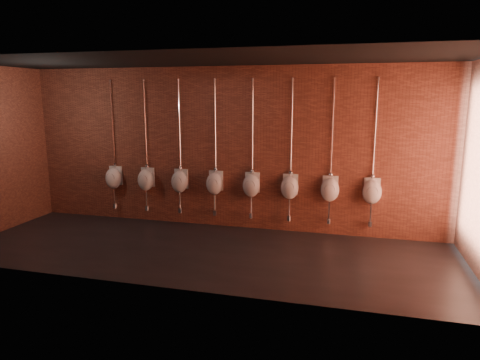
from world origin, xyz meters
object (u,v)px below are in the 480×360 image
object	(u,v)px
urinal_2	(180,181)
urinal_6	(330,189)
urinal_7	(372,191)
urinal_1	(146,179)
urinal_4	(251,185)
urinal_5	(290,187)
urinal_0	(114,177)
urinal_3	(215,183)

from	to	relation	value
urinal_2	urinal_6	xyz separation A→B (m)	(3.03, 0.00, 0.00)
urinal_2	urinal_7	xyz separation A→B (m)	(3.79, 0.00, 0.00)
urinal_1	urinal_6	size ratio (longest dim) A/B	1.00
urinal_6	urinal_4	bearing A→B (deg)	180.00
urinal_1	urinal_5	size ratio (longest dim) A/B	1.00
urinal_0	urinal_4	distance (m)	3.03
urinal_1	urinal_3	distance (m)	1.51
urinal_3	urinal_7	world-z (taller)	same
urinal_1	urinal_6	world-z (taller)	same
urinal_3	urinal_4	world-z (taller)	same
urinal_1	urinal_2	bearing A→B (deg)	0.00
urinal_2	urinal_4	world-z (taller)	same
urinal_2	urinal_6	bearing A→B (deg)	0.00
urinal_4	urinal_2	bearing A→B (deg)	180.00
urinal_6	urinal_7	world-z (taller)	same
urinal_5	urinal_6	world-z (taller)	same
urinal_3	urinal_5	xyz separation A→B (m)	(1.51, 0.00, 0.00)
urinal_4	urinal_5	distance (m)	0.76
urinal_3	urinal_5	distance (m)	1.51
urinal_5	urinal_0	bearing A→B (deg)	180.00
urinal_7	urinal_1	bearing A→B (deg)	180.00
urinal_4	urinal_1	bearing A→B (deg)	180.00
urinal_2	urinal_4	bearing A→B (deg)	0.00
urinal_5	urinal_6	size ratio (longest dim) A/B	1.00
urinal_5	urinal_7	xyz separation A→B (m)	(1.51, 0.00, 0.00)
urinal_3	urinal_4	distance (m)	0.76
urinal_7	urinal_6	bearing A→B (deg)	180.00
urinal_0	urinal_6	world-z (taller)	same
urinal_4	urinal_6	size ratio (longest dim) A/B	1.00
urinal_2	urinal_7	bearing A→B (deg)	0.00
urinal_2	urinal_4	xyz separation A→B (m)	(1.51, 0.00, 0.00)
urinal_4	urinal_7	xyz separation A→B (m)	(2.27, 0.00, 0.00)
urinal_4	urinal_6	bearing A→B (deg)	0.00
urinal_0	urinal_6	distance (m)	4.54
urinal_2	urinal_6	world-z (taller)	same
urinal_0	urinal_2	xyz separation A→B (m)	(1.51, 0.00, 0.00)
urinal_1	urinal_2	xyz separation A→B (m)	(0.76, 0.00, 0.00)
urinal_6	urinal_7	size ratio (longest dim) A/B	1.00
urinal_0	urinal_4	bearing A→B (deg)	0.00
urinal_1	urinal_0	bearing A→B (deg)	180.00
urinal_4	urinal_5	size ratio (longest dim) A/B	1.00
urinal_3	urinal_6	distance (m)	2.27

